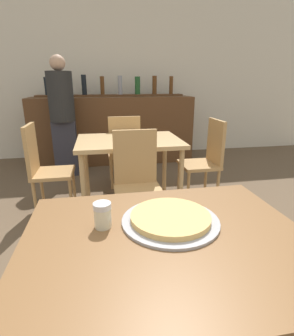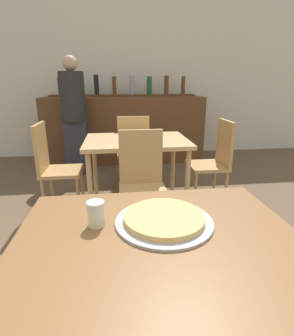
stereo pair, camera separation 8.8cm
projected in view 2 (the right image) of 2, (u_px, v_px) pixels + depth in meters
The scene contains 12 objects.
wall_back at pixel (122, 76), 4.62m from camera, with size 8.00×0.05×2.80m.
dining_table_near at pixel (159, 254), 1.02m from camera, with size 1.11×0.89×0.73m.
dining_table_far at pixel (137, 147), 2.74m from camera, with size 1.06×0.78×0.74m.
bar_counter at pixel (125, 130), 4.41m from camera, with size 2.60×0.56×1.07m.
bar_back_shelf at pixel (125, 91), 4.35m from camera, with size 2.39×0.24×0.34m.
chair_far_side_front at pixel (142, 178), 2.26m from camera, with size 0.40×0.40×0.91m.
chair_far_side_back at pixel (133, 148), 3.31m from camera, with size 0.40×0.40×0.91m.
chair_far_side_left at pixel (53, 163), 2.68m from camera, with size 0.40×0.40×0.91m.
chair_far_side_right at pixel (215, 157), 2.88m from camera, with size 0.40×0.40×0.91m.
pizza_tray at pixel (164, 219), 1.10m from camera, with size 0.41×0.41×0.04m.
cheese_shaker at pixel (96, 214), 1.07m from camera, with size 0.07×0.07×0.11m.
person_standing at pixel (74, 113), 3.67m from camera, with size 0.34×0.34×1.64m.
Camera 2 is at (-0.15, -0.85, 1.30)m, focal length 28.00 mm.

